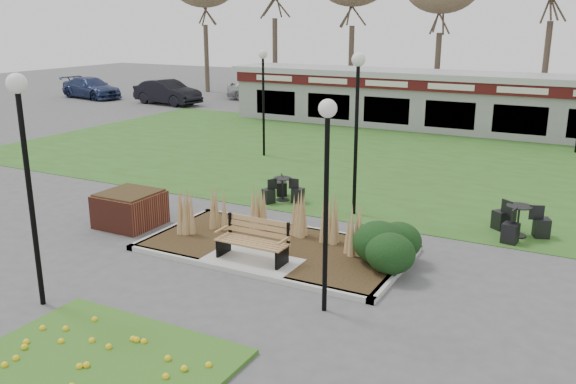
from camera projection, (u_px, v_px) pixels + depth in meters
The scene contains 16 objects.
ground at pixel (249, 267), 13.87m from camera, with size 100.00×100.00×0.00m, color #515154.
lawn at pixel (408, 162), 24.06m from camera, with size 34.00×16.00×0.02m, color #345C1D.
flower_bed at pixel (101, 361), 9.95m from camera, with size 4.20×3.00×0.16m.
planting_bed at pixel (325, 243), 14.34m from camera, with size 6.75×3.40×1.27m.
park_bench at pixel (254, 240), 13.92m from camera, with size 1.70×0.66×0.93m.
brick_planter at pixel (130, 209), 16.58m from camera, with size 1.50×1.50×0.95m.
food_pavilion at pixel (457, 102), 30.43m from camera, with size 24.60×3.40×2.90m.
lamp_post_near_left at pixel (24, 140), 11.19m from camera, with size 0.38×0.38×4.52m.
lamp_post_near_right at pixel (327, 160), 11.01m from camera, with size 0.34×0.34×4.10m.
lamp_post_mid_left at pixel (263, 79), 24.32m from camera, with size 0.36×0.36×4.29m.
lamp_post_mid_right at pixel (357, 99), 16.73m from camera, with size 0.38×0.38×4.58m.
bistro_set_b at pixel (283, 193), 18.88m from camera, with size 1.19×1.35×0.72m.
bistro_set_c at pixel (518, 226), 15.74m from camera, with size 1.53×1.44×0.82m.
car_silver at pixel (260, 88), 42.66m from camera, with size 1.84×4.58×1.56m, color #AAABAF.
car_black at pixel (167, 92), 40.14m from camera, with size 1.70×4.87×1.60m, color black.
car_blue at pixel (91, 88), 43.25m from camera, with size 2.05×5.04×1.46m, color navy.
Camera 1 is at (6.83, -10.95, 5.45)m, focal length 38.00 mm.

